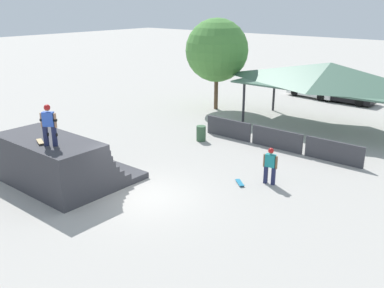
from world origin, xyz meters
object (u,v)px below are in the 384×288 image
at_px(skater_on_deck, 49,122).
at_px(trash_bin, 201,133).
at_px(parked_car_white, 313,90).
at_px(skateboard_on_ground, 240,183).
at_px(skateboard_on_deck, 40,142).
at_px(parked_car_black, 347,95).
at_px(tree_far_back, 217,50).
at_px(bystander_walking, 270,163).

relative_size(skater_on_deck, trash_bin, 1.93).
bearing_deg(trash_bin, skater_on_deck, -90.83).
bearing_deg(parked_car_white, skateboard_on_ground, -65.83).
distance_m(skateboard_on_deck, trash_bin, 9.48).
relative_size(skateboard_on_ground, trash_bin, 0.84).
relative_size(skater_on_deck, parked_car_black, 0.39).
bearing_deg(trash_bin, parked_car_black, 79.35).
xyz_separation_m(skater_on_deck, skateboard_on_ground, (5.12, 5.60, -2.97)).
height_order(skateboard_on_deck, skateboard_on_ground, skateboard_on_deck).
bearing_deg(tree_far_back, skateboard_on_ground, -49.01).
distance_m(bystander_walking, trash_bin, 6.57).
height_order(bystander_walking, parked_car_white, bystander_walking).
height_order(skater_on_deck, parked_car_black, skater_on_deck).
xyz_separation_m(bystander_walking, parked_car_black, (-3.19, 17.33, -0.35)).
bearing_deg(skateboard_on_deck, trash_bin, 108.19).
height_order(skateboard_on_deck, tree_far_back, tree_far_back).
bearing_deg(parked_car_black, parked_car_white, 178.77).
relative_size(parked_car_white, parked_car_black, 1.00).
bearing_deg(bystander_walking, skateboard_on_deck, 35.97).
xyz_separation_m(skater_on_deck, bystander_walking, (6.06, 6.43, -2.08)).
distance_m(tree_far_back, parked_car_black, 10.96).
relative_size(skater_on_deck, skateboard_on_ground, 2.31).
bearing_deg(skateboard_on_ground, skater_on_deck, -91.74).
bearing_deg(skateboard_on_deck, parked_car_white, 111.31).
distance_m(skateboard_on_deck, tree_far_back, 16.23).
distance_m(skateboard_on_deck, parked_car_black, 24.15).
distance_m(trash_bin, parked_car_black, 14.81).
height_order(skateboard_on_deck, bystander_walking, skateboard_on_deck).
bearing_deg(skater_on_deck, parked_car_black, 49.06).
height_order(tree_far_back, parked_car_black, tree_far_back).
xyz_separation_m(skateboard_on_deck, trash_bin, (0.75, 9.30, -1.72)).
relative_size(bystander_walking, skateboard_on_ground, 2.28).
height_order(skater_on_deck, bystander_walking, skater_on_deck).
xyz_separation_m(skateboard_on_deck, bystander_walking, (6.68, 6.51, -1.19)).
bearing_deg(bystander_walking, parked_car_white, -79.27).
distance_m(skateboard_on_ground, parked_car_black, 18.31).
distance_m(skateboard_on_deck, skateboard_on_ground, 8.34).
bearing_deg(bystander_walking, skater_on_deck, 38.38).
bearing_deg(skateboard_on_ground, parked_car_black, 137.79).
height_order(skater_on_deck, trash_bin, skater_on_deck).
height_order(tree_far_back, trash_bin, tree_far_back).
height_order(bystander_walking, trash_bin, bystander_walking).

